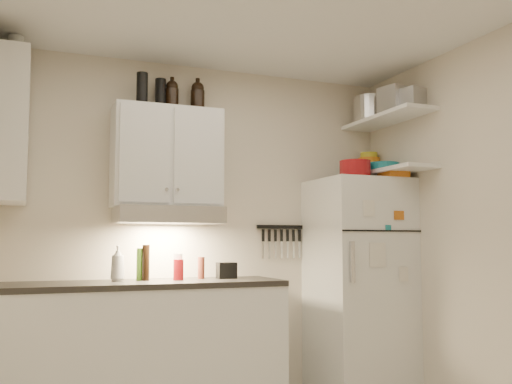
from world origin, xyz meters
name	(u,v)px	position (x,y,z in m)	size (l,w,h in m)	color
back_wall	(198,229)	(0.00, 1.51, 1.30)	(3.20, 0.02, 2.60)	beige
right_wall	(502,226)	(1.61, 0.00, 1.30)	(0.02, 3.00, 2.60)	beige
base_cabinet	(133,351)	(-0.55, 1.20, 0.44)	(2.10, 0.60, 0.88)	white
countertop	(134,284)	(-0.55, 1.20, 0.90)	(2.10, 0.62, 0.04)	#2A2724
upper_cabinet	(167,158)	(-0.30, 1.33, 1.83)	(0.80, 0.33, 0.75)	white
side_cabinet	(1,127)	(-1.44, 1.20, 1.95)	(0.33, 0.55, 1.00)	white
range_hood	(168,215)	(-0.30, 1.27, 1.39)	(0.76, 0.46, 0.12)	silver
fridge	(359,285)	(1.25, 1.16, 0.85)	(0.70, 0.68, 1.70)	white
shelf_hi	(387,119)	(1.45, 1.02, 2.20)	(0.30, 0.95, 0.03)	white
shelf_lo	(388,172)	(1.45, 1.02, 1.76)	(0.30, 0.95, 0.03)	white
knife_strip	(280,227)	(0.70, 1.49, 1.32)	(0.42, 0.02, 0.03)	black
dutch_oven	(355,170)	(1.17, 1.06, 1.77)	(0.25, 0.25, 0.14)	maroon
book_stack	(393,174)	(1.43, 0.92, 1.74)	(0.17, 0.22, 0.07)	#B95F17
spice_jar	(364,173)	(1.31, 1.14, 1.76)	(0.07, 0.07, 0.11)	silver
stock_pot	(371,110)	(1.45, 1.24, 2.32)	(0.30, 0.30, 0.22)	silver
tin_a	(395,101)	(1.44, 0.90, 2.32)	(0.21, 0.19, 0.21)	#AAAAAD
tin_b	(412,100)	(1.50, 0.76, 2.30)	(0.17, 0.17, 0.17)	#AAAAAD
bowl_teal	(369,169)	(1.48, 1.34, 1.82)	(0.24, 0.24, 0.10)	#177683
bowl_orange	(369,161)	(1.51, 1.38, 1.90)	(0.19, 0.19, 0.06)	orange
bowl_yellow	(369,156)	(1.51, 1.38, 1.95)	(0.15, 0.15, 0.05)	gold
plates	(383,167)	(1.44, 1.07, 1.81)	(0.26, 0.26, 0.07)	#177683
growler_a	(172,95)	(-0.25, 1.39, 2.32)	(0.10, 0.10, 0.25)	black
growler_b	(198,97)	(-0.04, 1.41, 2.33)	(0.11, 0.11, 0.26)	black
thermos_a	(160,94)	(-0.34, 1.38, 2.32)	(0.08, 0.08, 0.24)	black
thermos_b	(142,89)	(-0.50, 1.28, 2.32)	(0.08, 0.08, 0.24)	black
side_jar	(16,47)	(-1.37, 1.26, 2.52)	(0.11, 0.11, 0.14)	silver
soap_bottle	(118,261)	(-0.65, 1.28, 1.06)	(0.11, 0.11, 0.28)	white
pepper_mill	(201,268)	(-0.03, 1.30, 1.00)	(0.05, 0.05, 0.16)	maroon
oil_bottle	(139,264)	(-0.50, 1.28, 1.04)	(0.04, 0.04, 0.23)	#406B1A
vinegar_bottle	(146,263)	(-0.46, 1.26, 1.05)	(0.05, 0.05, 0.26)	black
clear_bottle	(178,267)	(-0.23, 1.24, 1.02)	(0.06, 0.06, 0.19)	silver
red_jar	(178,270)	(-0.23, 1.21, 0.99)	(0.07, 0.07, 0.15)	maroon
caddy	(226,270)	(0.16, 1.27, 0.98)	(0.14, 0.10, 0.12)	black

